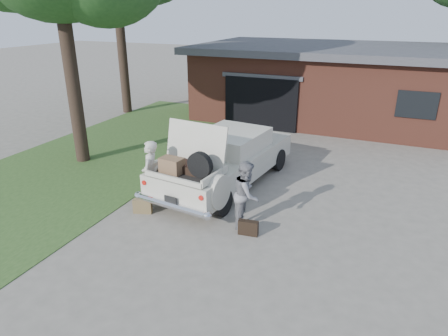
% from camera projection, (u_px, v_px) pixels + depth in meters
% --- Properties ---
extents(ground, '(90.00, 90.00, 0.00)m').
position_uv_depth(ground, '(215.00, 217.00, 10.06)').
color(ground, gray).
rests_on(ground, ground).
extents(grass_strip, '(6.00, 16.00, 0.02)m').
position_uv_depth(grass_strip, '(113.00, 151.00, 14.64)').
color(grass_strip, '#2D4C1E').
rests_on(grass_strip, ground).
extents(house, '(12.80, 7.80, 3.30)m').
position_uv_depth(house, '(334.00, 81.00, 18.84)').
color(house, brown).
rests_on(house, ground).
extents(sedan, '(2.70, 5.58, 2.21)m').
position_uv_depth(sedan, '(225.00, 159.00, 11.67)').
color(sedan, beige).
rests_on(sedan, ground).
extents(woman_left, '(0.61, 0.76, 1.80)m').
position_uv_depth(woman_left, '(150.00, 174.00, 10.29)').
color(woman_left, beige).
rests_on(woman_left, ground).
extents(woman_right, '(0.75, 0.89, 1.64)m').
position_uv_depth(woman_right, '(247.00, 194.00, 9.37)').
color(woman_right, gray).
rests_on(woman_right, ground).
extents(suitcase_left, '(0.50, 0.29, 0.37)m').
position_uv_depth(suitcase_left, '(143.00, 206.00, 10.18)').
color(suitcase_left, olive).
rests_on(suitcase_left, ground).
extents(suitcase_right, '(0.48, 0.20, 0.36)m').
position_uv_depth(suitcase_right, '(248.00, 228.00, 9.19)').
color(suitcase_right, black).
rests_on(suitcase_right, ground).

